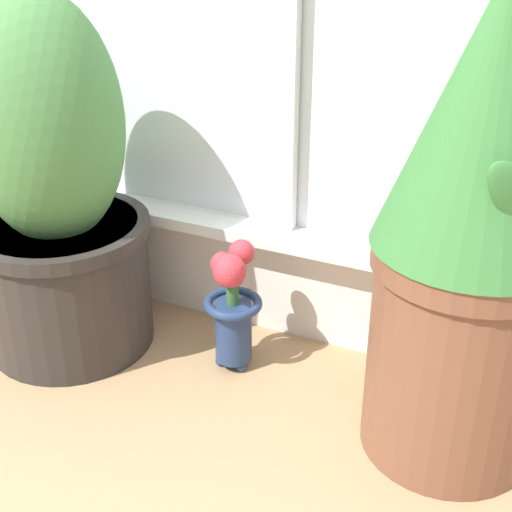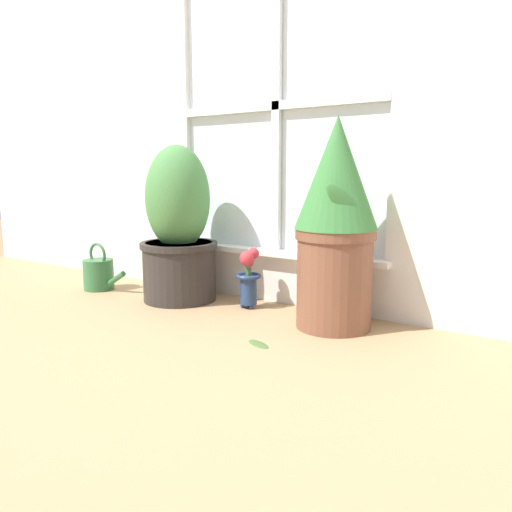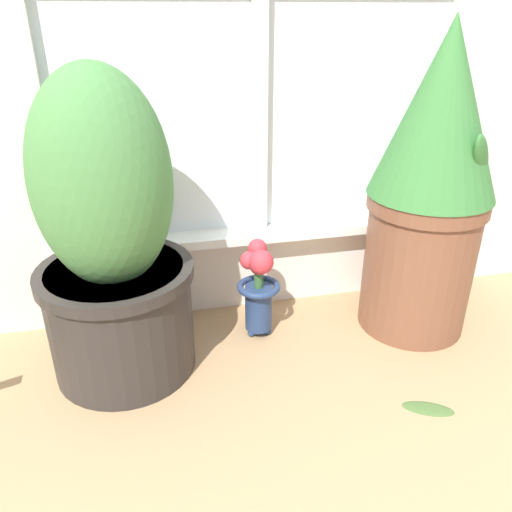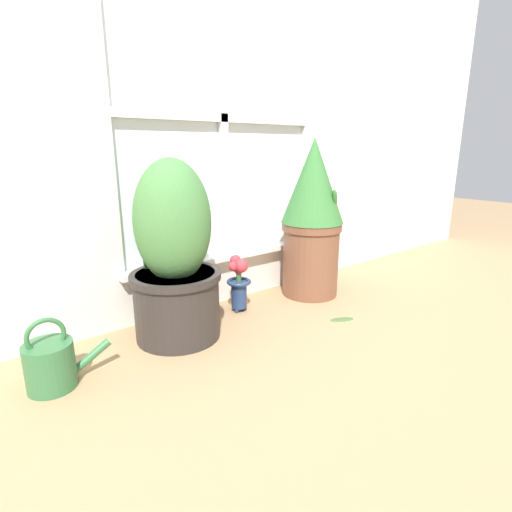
{
  "view_description": "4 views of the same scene",
  "coord_description": "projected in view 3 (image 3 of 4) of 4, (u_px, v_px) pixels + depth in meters",
  "views": [
    {
      "loc": [
        0.48,
        -0.65,
        0.83
      ],
      "look_at": [
        0.01,
        0.35,
        0.26
      ],
      "focal_mm": 50.0,
      "sensor_mm": 36.0,
      "label": 1
    },
    {
      "loc": [
        1.14,
        -1.33,
        0.57
      ],
      "look_at": [
        0.01,
        0.34,
        0.23
      ],
      "focal_mm": 35.0,
      "sensor_mm": 36.0,
      "label": 2
    },
    {
      "loc": [
        -0.29,
        -0.71,
        0.77
      ],
      "look_at": [
        -0.05,
        0.34,
        0.24
      ],
      "focal_mm": 35.0,
      "sensor_mm": 36.0,
      "label": 3
    },
    {
      "loc": [
        -1.04,
        -1.02,
        0.72
      ],
      "look_at": [
        0.02,
        0.31,
        0.26
      ],
      "focal_mm": 28.0,
      "sensor_mm": 36.0,
      "label": 4
    }
  ],
  "objects": [
    {
      "name": "ground_plane",
      "position": [
        316.0,
        429.0,
        1.02
      ],
      "size": [
        10.0,
        10.0,
        0.0
      ],
      "primitive_type": "plane",
      "color": "tan"
    },
    {
      "name": "potted_plant_left",
      "position": [
        112.0,
        246.0,
        1.07
      ],
      "size": [
        0.35,
        0.35,
        0.69
      ],
      "color": "#2D2826",
      "rests_on": "ground_plane"
    },
    {
      "name": "potted_plant_right",
      "position": [
        431.0,
        182.0,
        1.2
      ],
      "size": [
        0.3,
        0.3,
        0.77
      ],
      "color": "brown",
      "rests_on": "ground_plane"
    },
    {
      "name": "flower_vase",
      "position": [
        258.0,
        286.0,
        1.27
      ],
      "size": [
        0.11,
        0.11,
        0.26
      ],
      "color": "navy",
      "rests_on": "ground_plane"
    },
    {
      "name": "fallen_leaf",
      "position": [
        428.0,
        407.0,
        1.07
      ],
      "size": [
        0.12,
        0.09,
        0.01
      ],
      "color": "#476633",
      "rests_on": "ground_plane"
    }
  ]
}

